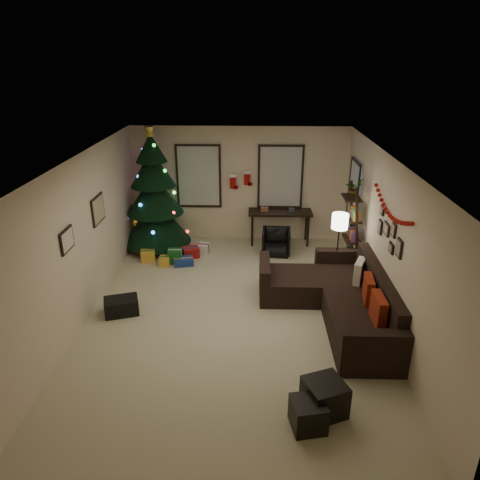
{
  "coord_description": "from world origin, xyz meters",
  "views": [
    {
      "loc": [
        0.32,
        -6.69,
        4.19
      ],
      "look_at": [
        0.1,
        0.6,
        1.15
      ],
      "focal_mm": 33.51,
      "sensor_mm": 36.0,
      "label": 1
    }
  ],
  "objects_px": {
    "desk_chair": "(276,242)",
    "bookshelf": "(353,233)",
    "christmas_tree": "(155,198)",
    "sofa": "(339,299)",
    "desk": "(280,215)"
  },
  "relations": [
    {
      "from": "christmas_tree",
      "to": "sofa",
      "type": "relative_size",
      "value": 0.97
    },
    {
      "from": "christmas_tree",
      "to": "desk",
      "type": "height_order",
      "value": "christmas_tree"
    },
    {
      "from": "christmas_tree",
      "to": "desk_chair",
      "type": "bearing_deg",
      "value": -6.35
    },
    {
      "from": "desk_chair",
      "to": "bookshelf",
      "type": "xyz_separation_m",
      "value": [
        1.45,
        -1.0,
        0.63
      ]
    },
    {
      "from": "sofa",
      "to": "desk",
      "type": "relative_size",
      "value": 2.01
    },
    {
      "from": "sofa",
      "to": "desk",
      "type": "bearing_deg",
      "value": 105.11
    },
    {
      "from": "christmas_tree",
      "to": "sofa",
      "type": "bearing_deg",
      "value": -37.34
    },
    {
      "from": "christmas_tree",
      "to": "sofa",
      "type": "distance_m",
      "value": 4.74
    },
    {
      "from": "desk_chair",
      "to": "christmas_tree",
      "type": "bearing_deg",
      "value": 177.08
    },
    {
      "from": "sofa",
      "to": "bookshelf",
      "type": "distance_m",
      "value": 1.71
    },
    {
      "from": "sofa",
      "to": "desk_chair",
      "type": "bearing_deg",
      "value": 110.91
    },
    {
      "from": "desk_chair",
      "to": "desk",
      "type": "bearing_deg",
      "value": 84.06
    },
    {
      "from": "sofa",
      "to": "desk_chair",
      "type": "xyz_separation_m",
      "value": [
        -0.96,
        2.52,
        -0.01
      ]
    },
    {
      "from": "christmas_tree",
      "to": "desk",
      "type": "distance_m",
      "value": 2.91
    },
    {
      "from": "bookshelf",
      "to": "christmas_tree",
      "type": "bearing_deg",
      "value": 162.68
    }
  ]
}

